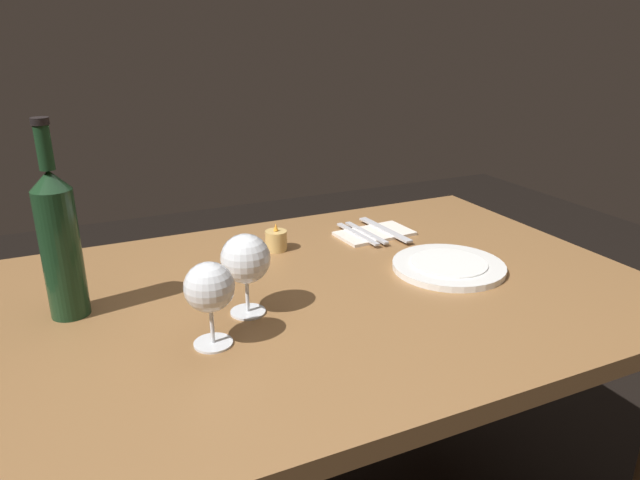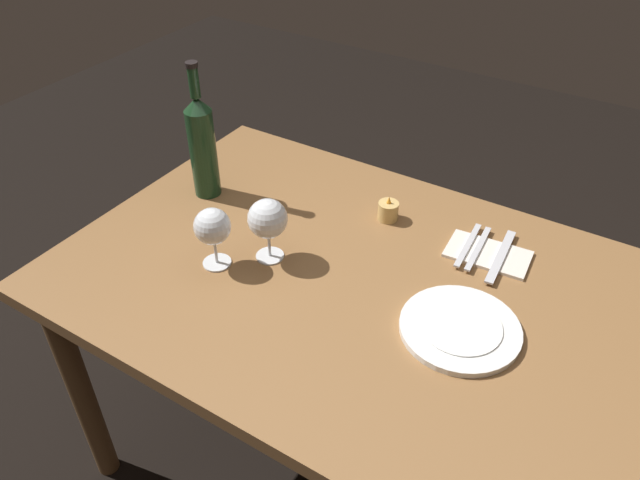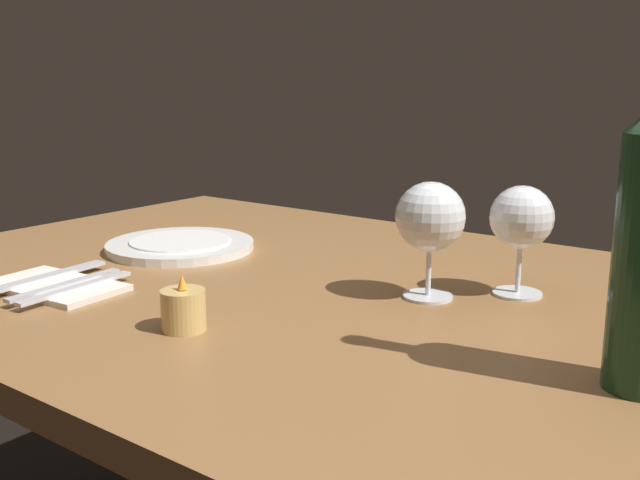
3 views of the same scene
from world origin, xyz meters
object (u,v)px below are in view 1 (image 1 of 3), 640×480
Objects in this scene: wine_bottle at (60,241)px; folded_napkin at (375,233)px; wine_glass_left at (209,289)px; dinner_plate at (449,266)px; wine_glass_right at (246,260)px; votive_candle at (276,241)px; table_knife at (385,229)px; fork_inner at (366,232)px; fork_outer at (357,234)px.

wine_bottle is 0.76m from folded_napkin.
wine_glass_left is 0.75× the size of folded_napkin.
folded_napkin is (-0.03, 0.26, -0.00)m from dinner_plate.
wine_glass_right is 2.31× the size of votive_candle.
wine_bottle is at bearing 133.83° from wine_glass_left.
fork_inner is at bearing 180.00° from table_knife.
wine_bottle is 1.72× the size of table_knife.
wine_glass_right reaches higher than dinner_plate.
table_knife is at bearing 10.33° from wine_bottle.
dinner_plate is 0.27m from folded_napkin.
folded_napkin is at bearing 0.00° from fork_outer.
wine_glass_right is at bearing -24.20° from wine_bottle.
dinner_plate is at bearing -77.18° from fork_inner.
votive_candle is (0.46, 0.15, -0.12)m from wine_bottle.
fork_outer is (-0.08, 0.26, 0.00)m from dinner_plate.
votive_candle is 0.27× the size of dinner_plate.
fork_outer is (-0.02, 0.00, 0.00)m from fork_inner.
wine_glass_left is 0.62m from fork_inner.
fork_outer is 0.86× the size of table_knife.
votive_candle is 0.22m from fork_outer.
dinner_plate is 1.36× the size of fork_inner.
wine_glass_right is 0.78× the size of folded_napkin.
fork_inner is 0.86× the size of table_knife.
votive_candle is 0.24m from fork_inner.
votive_candle is 0.37× the size of fork_outer.
wine_glass_left is at bearing -124.84° from votive_candle.
wine_glass_left is at bearing -144.18° from fork_inner.
wine_glass_right reaches higher than wine_glass_left.
wine_glass_right reaches higher than fork_outer.
dinner_plate is at bearing -41.96° from votive_candle.
wine_glass_left is at bearing -146.99° from table_knife.
fork_inner and table_knife have the same top height.
wine_bottle reaches higher than votive_candle.
votive_candle is 0.41m from dinner_plate.
fork_outer is at bearing 37.24° from wine_glass_left.
votive_candle is (0.25, 0.36, -0.08)m from wine_glass_left.
fork_outer is at bearing 35.65° from wine_glass_right.
votive_candle is at bearing 17.46° from wine_bottle.
wine_bottle is 0.78m from table_knife.
votive_candle is 0.32× the size of table_knife.
wine_glass_right is 0.74× the size of table_knife.
table_knife is at bearing 30.66° from wine_glass_right.
wine_bottle is 0.73m from fork_inner.
wine_bottle is at bearing -168.49° from fork_outer.
wine_bottle reaches higher than fork_outer.
folded_napkin is 1.09× the size of fork_outer.
folded_napkin is (0.52, 0.36, -0.10)m from wine_glass_left.
votive_candle is at bearing 178.39° from folded_napkin.
votive_candle is (0.16, 0.28, -0.08)m from wine_glass_right.
folded_napkin is at bearing 0.00° from fork_inner.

